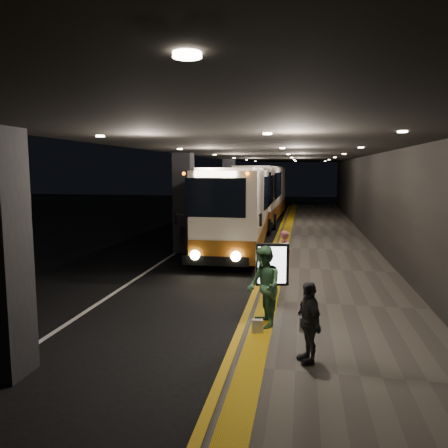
% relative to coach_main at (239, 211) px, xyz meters
% --- Properties ---
extents(ground, '(90.00, 90.00, 0.00)m').
position_rel_coach_main_xyz_m(ground, '(-0.77, -5.61, -1.75)').
color(ground, black).
extents(lane_line_white, '(0.12, 50.00, 0.01)m').
position_rel_coach_main_xyz_m(lane_line_white, '(-2.57, -0.61, -1.74)').
color(lane_line_white, silver).
rests_on(lane_line_white, ground).
extents(kerb_stripe_yellow, '(0.18, 50.00, 0.01)m').
position_rel_coach_main_xyz_m(kerb_stripe_yellow, '(1.58, -0.61, -1.74)').
color(kerb_stripe_yellow, gold).
rests_on(kerb_stripe_yellow, ground).
extents(sidewalk, '(4.50, 50.00, 0.15)m').
position_rel_coach_main_xyz_m(sidewalk, '(3.98, -0.61, -1.67)').
color(sidewalk, '#514C44').
rests_on(sidewalk, ground).
extents(tactile_strip, '(0.50, 50.00, 0.01)m').
position_rel_coach_main_xyz_m(tactile_strip, '(2.08, -0.61, -1.59)').
color(tactile_strip, gold).
rests_on(tactile_strip, sidewalk).
extents(terminal_wall, '(0.10, 50.00, 6.00)m').
position_rel_coach_main_xyz_m(terminal_wall, '(6.23, -0.61, 1.25)').
color(terminal_wall, black).
rests_on(terminal_wall, ground).
extents(support_columns, '(0.80, 24.80, 4.40)m').
position_rel_coach_main_xyz_m(support_columns, '(-2.27, -1.61, 0.45)').
color(support_columns, black).
rests_on(support_columns, ground).
extents(canopy, '(9.00, 50.00, 0.40)m').
position_rel_coach_main_xyz_m(canopy, '(1.73, -0.61, 2.85)').
color(canopy, black).
rests_on(canopy, support_columns).
extents(coach_main, '(2.87, 11.75, 3.64)m').
position_rel_coach_main_xyz_m(coach_main, '(0.00, 0.00, 0.00)').
color(coach_main, beige).
rests_on(coach_main, ground).
extents(coach_second, '(2.79, 12.10, 3.79)m').
position_rel_coach_main_xyz_m(coach_second, '(0.08, 10.19, 0.07)').
color(coach_second, beige).
rests_on(coach_second, ground).
extents(passenger_boarding, '(0.56, 0.66, 1.53)m').
position_rel_coach_main_xyz_m(passenger_boarding, '(2.41, -5.98, -0.83)').
color(passenger_boarding, '#AB4F54').
rests_on(passenger_boarding, sidewalk).
extents(passenger_waiting_green, '(0.83, 1.03, 1.83)m').
position_rel_coach_main_xyz_m(passenger_waiting_green, '(2.12, -10.73, -0.68)').
color(passenger_waiting_green, '#3F7248').
rests_on(passenger_waiting_green, sidewalk).
extents(passenger_waiting_grey, '(0.76, 1.00, 1.52)m').
position_rel_coach_main_xyz_m(passenger_waiting_grey, '(3.10, -12.43, -0.84)').
color(passenger_waiting_grey, '#424246').
rests_on(passenger_waiting_grey, sidewalk).
extents(bag_polka, '(0.28, 0.18, 0.32)m').
position_rel_coach_main_xyz_m(bag_polka, '(3.07, -10.98, -1.44)').
color(bag_polka, black).
rests_on(bag_polka, sidewalk).
extents(bag_plain, '(0.26, 0.19, 0.30)m').
position_rel_coach_main_xyz_m(bag_plain, '(2.03, -11.19, -1.45)').
color(bag_plain, silver).
rests_on(bag_plain, sidewalk).
extents(info_sign, '(0.82, 0.27, 1.73)m').
position_rel_coach_main_xyz_m(info_sign, '(2.23, -9.69, -0.43)').
color(info_sign, black).
rests_on(info_sign, sidewalk).
extents(stanchion_post, '(0.05, 0.05, 1.03)m').
position_rel_coach_main_xyz_m(stanchion_post, '(1.98, -7.12, -1.08)').
color(stanchion_post, black).
rests_on(stanchion_post, sidewalk).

